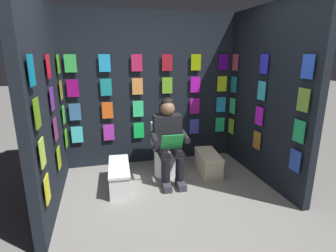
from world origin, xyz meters
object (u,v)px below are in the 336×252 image
object	(u,v)px
comic_longbox_near	(208,163)
toilet	(166,152)
comic_longbox_far	(119,176)
person_reading	(169,140)

from	to	relation	value
comic_longbox_near	toilet	bearing A→B (deg)	-10.24
comic_longbox_near	comic_longbox_far	distance (m)	1.38
toilet	comic_longbox_near	bearing A→B (deg)	165.64
toilet	comic_longbox_far	world-z (taller)	toilet
toilet	comic_longbox_far	bearing A→B (deg)	25.86
person_reading	comic_longbox_near	xyz separation A→B (m)	(-0.64, -0.03, -0.44)
person_reading	comic_longbox_near	distance (m)	0.78
comic_longbox_near	comic_longbox_far	size ratio (longest dim) A/B	0.87
toilet	comic_longbox_near	xyz separation A→B (m)	(-0.63, 0.19, -0.17)
toilet	comic_longbox_near	world-z (taller)	toilet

